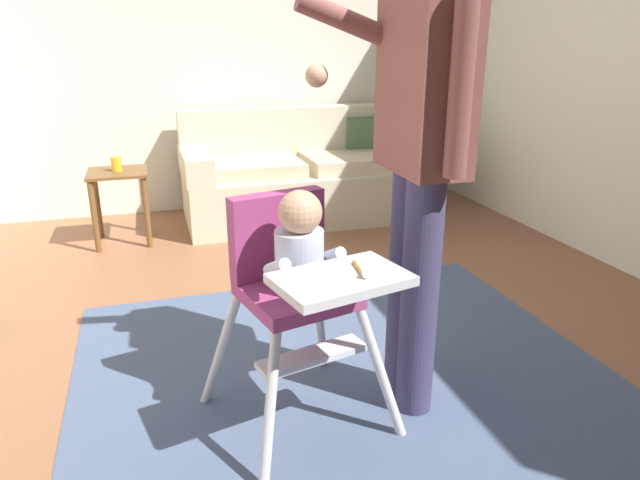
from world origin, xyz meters
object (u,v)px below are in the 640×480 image
adult_standing (419,157)px  sippy_cup (116,164)px  side_table (119,191)px  couch (300,177)px  high_chair (297,270)px

adult_standing → sippy_cup: size_ratio=17.43×
side_table → adult_standing: bearing=-64.5°
side_table → sippy_cup: bearing=0.0°
couch → high_chair: high_chair is taller
high_chair → adult_standing: (0.44, -0.01, 0.37)m
side_table → high_chair: bearing=-73.9°
high_chair → couch: bearing=151.6°
high_chair → side_table: high_chair is taller
couch → sippy_cup: couch is taller
adult_standing → high_chair: bearing=0.2°
couch → adult_standing: 2.69m
sippy_cup → adult_standing: bearing=-64.5°
adult_standing → side_table: size_ratio=3.35×
side_table → sippy_cup: 0.19m
adult_standing → sippy_cup: 2.63m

